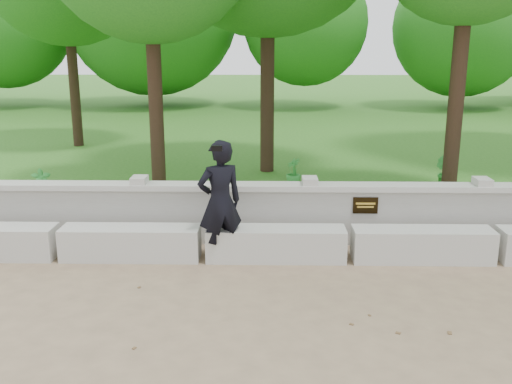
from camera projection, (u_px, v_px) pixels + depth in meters
The scene contains 8 objects.
ground at pixel (373, 325), 6.02m from camera, with size 80.00×80.00×0.00m, color #917959.
lawn at pixel (300, 127), 19.53m from camera, with size 40.00×22.00×0.25m, color #296119.
concrete_bench at pixel (349, 244), 7.80m from camera, with size 11.90×0.45×0.45m.
parapet_wall at pixel (343, 213), 8.42m from camera, with size 12.50×0.35×0.90m.
man_main at pixel (220, 202), 7.58m from camera, with size 0.73×0.69×1.68m.
shrub_a at pixel (42, 187), 9.55m from camera, with size 0.32×0.22×0.62m, color #2F8B34.
shrub_b at pixel (444, 172), 10.68m from camera, with size 0.33×0.27×0.61m, color #2F8B34.
shrub_d at pixel (293, 172), 10.87m from camera, with size 0.30×0.26×0.53m, color #2F8B34.
Camera 1 is at (-1.13, -5.49, 2.88)m, focal length 40.00 mm.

